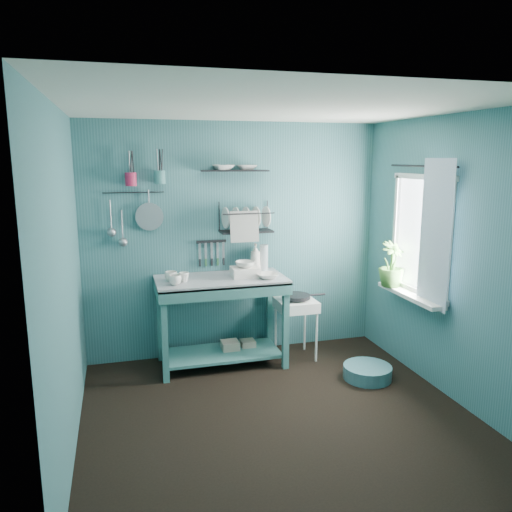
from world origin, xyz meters
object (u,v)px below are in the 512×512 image
object	(u,v)px
mug_left	(175,280)
frying_pan	(296,296)
utensil_cup_magenta	(131,179)
utensil_cup_teal	(160,177)
mug_mid	(184,277)
hotplate_stand	(296,329)
wash_tub	(245,272)
storage_tin_large	(230,351)
water_bottle	(264,258)
mug_right	(171,276)
soap_bottle	(255,258)
floor_basin	(367,372)
potted_plant	(392,264)
storage_tin_small	(248,349)
colander	(149,217)
work_counter	(221,322)
dish_rack	(246,217)

from	to	relation	value
mug_left	frying_pan	distance (m)	1.33
utensil_cup_magenta	utensil_cup_teal	xyz separation A→B (m)	(0.28, 0.00, 0.02)
utensil_cup_magenta	frying_pan	bearing A→B (deg)	-9.99
mug_mid	hotplate_stand	distance (m)	1.35
wash_tub	storage_tin_large	distance (m)	0.88
water_bottle	frying_pan	distance (m)	0.54
mug_right	storage_tin_large	xyz separation A→B (m)	(0.60, 0.05, -0.87)
hotplate_stand	wash_tub	bearing A→B (deg)	176.22
mug_mid	soap_bottle	world-z (taller)	soap_bottle
storage_tin_large	floor_basin	xyz separation A→B (m)	(1.20, -0.78, -0.04)
mug_mid	potted_plant	world-z (taller)	potted_plant
mug_left	water_bottle	world-z (taller)	water_bottle
wash_tub	potted_plant	xyz separation A→B (m)	(1.44, -0.40, 0.08)
soap_bottle	utensil_cup_teal	bearing A→B (deg)	176.54
utensil_cup_teal	storage_tin_large	xyz separation A→B (m)	(0.65, -0.21, -1.83)
utensil_cup_magenta	storage_tin_small	xyz separation A→B (m)	(1.13, -0.18, -1.82)
water_bottle	storage_tin_small	xyz separation A→B (m)	(-0.22, -0.14, -0.97)
potted_plant	hotplate_stand	bearing A→B (deg)	155.95
water_bottle	colander	size ratio (longest dim) A/B	1.00
water_bottle	utensil_cup_teal	xyz separation A→B (m)	(-1.07, 0.04, 0.87)
mug_right	utensil_cup_magenta	distance (m)	1.03
potted_plant	floor_basin	bearing A→B (deg)	-141.85
frying_pan	potted_plant	size ratio (longest dim) A/B	0.65
utensil_cup_teal	floor_basin	size ratio (longest dim) A/B	0.28
soap_bottle	potted_plant	bearing A→B (deg)	-26.20
potted_plant	storage_tin_small	bearing A→B (deg)	160.05
mug_left	storage_tin_large	world-z (taller)	mug_left
mug_mid	mug_left	bearing A→B (deg)	-135.00
mug_mid	storage_tin_large	world-z (taller)	mug_mid
water_bottle	floor_basin	size ratio (longest dim) A/B	0.60
utensil_cup_magenta	utensil_cup_teal	distance (m)	0.28
work_counter	mug_right	size ratio (longest dim) A/B	10.66
frying_pan	dish_rack	world-z (taller)	dish_rack
mug_right	storage_tin_large	bearing A→B (deg)	4.76
mug_right	potted_plant	size ratio (longest dim) A/B	0.27
mug_right	potted_plant	xyz separation A→B (m)	(2.19, -0.42, 0.08)
wash_tub	colander	bearing A→B (deg)	161.39
wash_tub	water_bottle	distance (m)	0.37
water_bottle	colander	distance (m)	1.28
mug_mid	storage_tin_large	xyz separation A→B (m)	(0.48, 0.11, -0.87)
dish_rack	storage_tin_small	distance (m)	1.42
soap_bottle	colander	bearing A→B (deg)	175.33
soap_bottle	utensil_cup_teal	world-z (taller)	utensil_cup_teal
work_counter	dish_rack	distance (m)	1.12
potted_plant	storage_tin_large	xyz separation A→B (m)	(-1.59, 0.47, -0.95)
mug_left	mug_mid	size ratio (longest dim) A/B	1.23
mug_mid	potted_plant	size ratio (longest dim) A/B	0.22
work_counter	potted_plant	size ratio (longest dim) A/B	2.85
work_counter	colander	distance (m)	1.30
mug_mid	potted_plant	xyz separation A→B (m)	(2.07, -0.36, 0.08)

